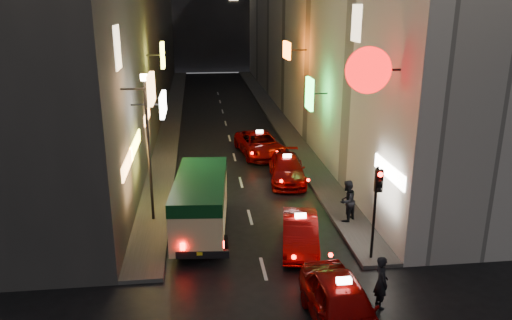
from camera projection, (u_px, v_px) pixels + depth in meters
name	position (u px, v px, depth m)	size (l,w,h in m)	color
building_left	(117.00, 3.00, 38.32)	(7.47, 52.00, 18.00)	#3A3734
building_right	(321.00, 3.00, 40.11)	(7.98, 52.00, 18.00)	beige
sidewalk_left	(172.00, 116.00, 41.44)	(1.50, 52.00, 0.15)	#484643
sidewalk_right	(273.00, 113.00, 42.40)	(1.50, 52.00, 0.15)	#484643
minibus	(201.00, 199.00, 20.11)	(2.44, 5.76, 2.41)	beige
taxi_near	(343.00, 303.00, 14.28)	(2.50, 5.59, 1.92)	#7F0403
taxi_second	(300.00, 230.00, 19.13)	(2.62, 4.84, 1.63)	#7F0403
taxi_third	(287.00, 167.00, 26.36)	(2.40, 4.91, 1.68)	#7F0403
taxi_far	(260.00, 142.00, 30.80)	(2.80, 5.41, 1.81)	#7F0403
pedestrian_crossing	(381.00, 279.00, 15.31)	(0.64, 0.41, 1.96)	black
pedestrian_sidewalk	(347.00, 198.00, 21.09)	(0.77, 0.48, 2.05)	black
traffic_light	(377.00, 194.00, 17.42)	(0.26, 0.43, 3.50)	black
lamp_post	(148.00, 139.00, 20.47)	(0.28, 0.28, 6.22)	black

